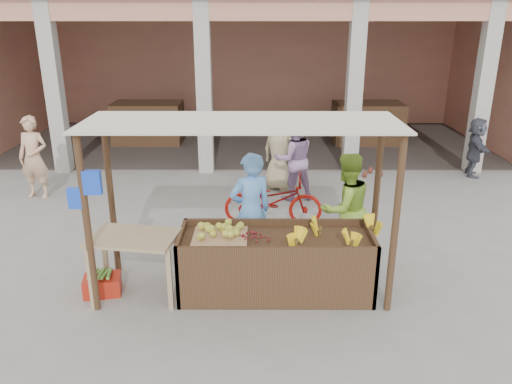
{
  "coord_description": "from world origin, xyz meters",
  "views": [
    {
      "loc": [
        0.25,
        -6.09,
        3.65
      ],
      "look_at": [
        0.23,
        1.2,
        1.04
      ],
      "focal_mm": 35.0,
      "sensor_mm": 36.0,
      "label": 1
    }
  ],
  "objects_px": {
    "red_crate": "(103,285)",
    "motorcycle": "(273,200)",
    "side_table": "(134,246)",
    "fruit_stall": "(276,265)",
    "vendor_green": "(345,206)",
    "vendor_blue": "(251,208)"
  },
  "relations": [
    {
      "from": "fruit_stall",
      "to": "vendor_green",
      "type": "relative_size",
      "value": 1.42
    },
    {
      "from": "red_crate",
      "to": "motorcycle",
      "type": "relative_size",
      "value": 0.26
    },
    {
      "from": "side_table",
      "to": "motorcycle",
      "type": "xyz_separation_m",
      "value": [
        1.92,
        2.48,
        -0.27
      ]
    },
    {
      "from": "side_table",
      "to": "motorcycle",
      "type": "height_order",
      "value": "motorcycle"
    },
    {
      "from": "vendor_blue",
      "to": "vendor_green",
      "type": "distance_m",
      "value": 1.44
    },
    {
      "from": "red_crate",
      "to": "motorcycle",
      "type": "bearing_deg",
      "value": 34.29
    },
    {
      "from": "side_table",
      "to": "vendor_blue",
      "type": "distance_m",
      "value": 1.78
    },
    {
      "from": "red_crate",
      "to": "vendor_green",
      "type": "height_order",
      "value": "vendor_green"
    },
    {
      "from": "fruit_stall",
      "to": "motorcycle",
      "type": "distance_m",
      "value": 2.35
    },
    {
      "from": "fruit_stall",
      "to": "motorcycle",
      "type": "relative_size",
      "value": 1.4
    },
    {
      "from": "vendor_blue",
      "to": "motorcycle",
      "type": "height_order",
      "value": "vendor_blue"
    },
    {
      "from": "red_crate",
      "to": "vendor_blue",
      "type": "distance_m",
      "value": 2.34
    },
    {
      "from": "fruit_stall",
      "to": "vendor_blue",
      "type": "height_order",
      "value": "vendor_blue"
    },
    {
      "from": "fruit_stall",
      "to": "red_crate",
      "type": "relative_size",
      "value": 5.3
    },
    {
      "from": "fruit_stall",
      "to": "side_table",
      "type": "height_order",
      "value": "side_table"
    },
    {
      "from": "fruit_stall",
      "to": "red_crate",
      "type": "height_order",
      "value": "fruit_stall"
    },
    {
      "from": "fruit_stall",
      "to": "motorcycle",
      "type": "xyz_separation_m",
      "value": [
        0.03,
        2.35,
        0.09
      ]
    },
    {
      "from": "vendor_blue",
      "to": "vendor_green",
      "type": "height_order",
      "value": "vendor_blue"
    },
    {
      "from": "side_table",
      "to": "vendor_green",
      "type": "height_order",
      "value": "vendor_green"
    },
    {
      "from": "vendor_blue",
      "to": "fruit_stall",
      "type": "bearing_deg",
      "value": 92.83
    },
    {
      "from": "motorcycle",
      "to": "side_table",
      "type": "bearing_deg",
      "value": 145.25
    },
    {
      "from": "red_crate",
      "to": "motorcycle",
      "type": "height_order",
      "value": "motorcycle"
    }
  ]
}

